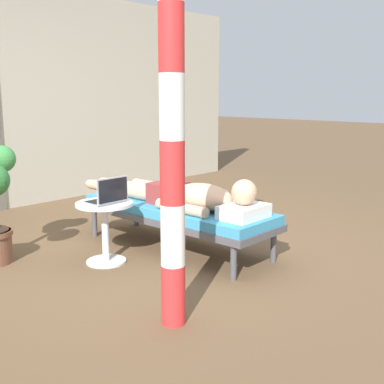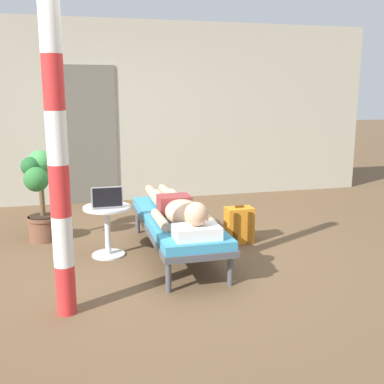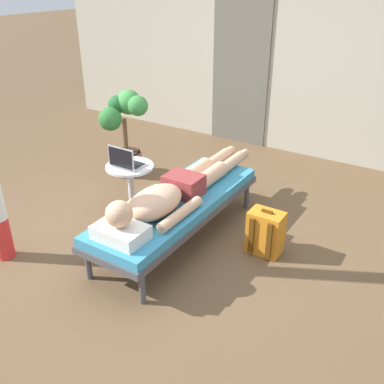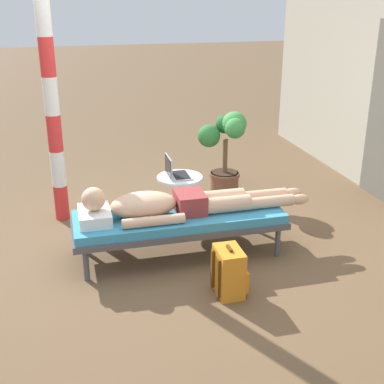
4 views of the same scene
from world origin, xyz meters
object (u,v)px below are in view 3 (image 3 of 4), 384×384
at_px(person_reclining, 172,193).
at_px(backpack, 266,233).
at_px(side_table, 131,181).
at_px(laptop, 126,162).
at_px(lounge_chair, 177,206).
at_px(potted_plant, 125,128).

bearing_deg(person_reclining, backpack, 22.89).
distance_m(person_reclining, side_table, 0.75).
relative_size(person_reclining, backpack, 5.12).
xyz_separation_m(laptop, backpack, (1.46, 0.12, -0.39)).
xyz_separation_m(lounge_chair, laptop, (-0.69, 0.12, 0.24)).
bearing_deg(backpack, lounge_chair, -162.69).
height_order(backpack, potted_plant, potted_plant).
relative_size(laptop, potted_plant, 0.30).
xyz_separation_m(side_table, potted_plant, (-0.66, 0.71, 0.23)).
height_order(side_table, laptop, laptop).
height_order(laptop, potted_plant, potted_plant).
xyz_separation_m(person_reclining, side_table, (-0.69, 0.26, -0.16)).
bearing_deg(lounge_chair, potted_plant, 146.86).
xyz_separation_m(backpack, potted_plant, (-2.12, 0.64, 0.39)).
bearing_deg(person_reclining, lounge_chair, 90.00).
relative_size(person_reclining, side_table, 4.15).
relative_size(lounge_chair, laptop, 6.32).
distance_m(person_reclining, potted_plant, 1.65).
relative_size(lounge_chair, side_table, 3.75).
height_order(side_table, potted_plant, potted_plant).
height_order(lounge_chair, backpack, backpack).
distance_m(side_table, laptop, 0.23).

